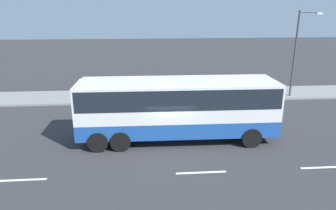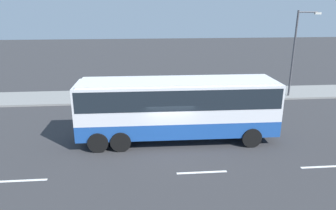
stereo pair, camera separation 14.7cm
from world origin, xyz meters
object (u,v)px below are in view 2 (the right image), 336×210
pedestrian_at_crossing (171,83)px  street_lamp (296,48)px  coach_bus (178,104)px  pedestrian_near_curb (267,85)px

pedestrian_at_crossing → street_lamp: 10.78m
coach_bus → street_lamp: 13.64m
pedestrian_near_curb → pedestrian_at_crossing: pedestrian_near_curb is taller
street_lamp → pedestrian_near_curb: bearing=177.2°
coach_bus → pedestrian_near_curb: bearing=44.4°
pedestrian_near_curb → pedestrian_at_crossing: size_ratio=1.03×
pedestrian_near_curb → street_lamp: 3.80m
coach_bus → pedestrian_near_curb: (8.59, 8.21, -1.12)m
coach_bus → street_lamp: size_ratio=1.60×
coach_bus → pedestrian_near_curb: size_ratio=6.76×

